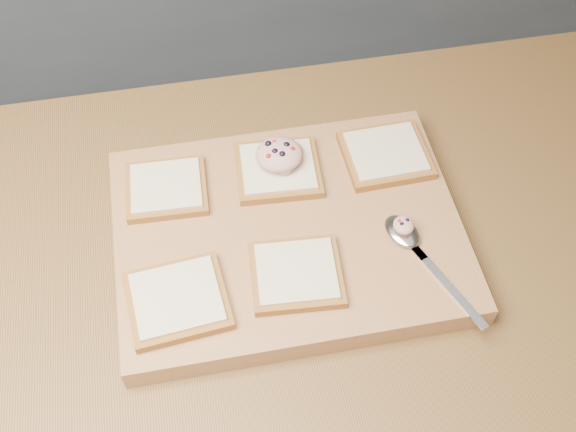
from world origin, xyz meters
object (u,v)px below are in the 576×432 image
cutting_board (288,234)px  bread_far_center (278,170)px  spoon (409,239)px  tuna_salad_dollop (279,154)px

cutting_board → bread_far_center: (0.00, 0.10, 0.03)m
cutting_board → spoon: spoon is taller
bread_far_center → spoon: bread_far_center is taller
tuna_salad_dollop → bread_far_center: bearing=-115.0°
spoon → tuna_salad_dollop: bearing=133.1°
bread_far_center → tuna_salad_dollop: size_ratio=1.86×
cutting_board → tuna_salad_dollop: size_ratio=7.00×
bread_far_center → spoon: 0.21m
tuna_salad_dollop → spoon: 0.22m
tuna_salad_dollop → cutting_board: bearing=-93.7°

